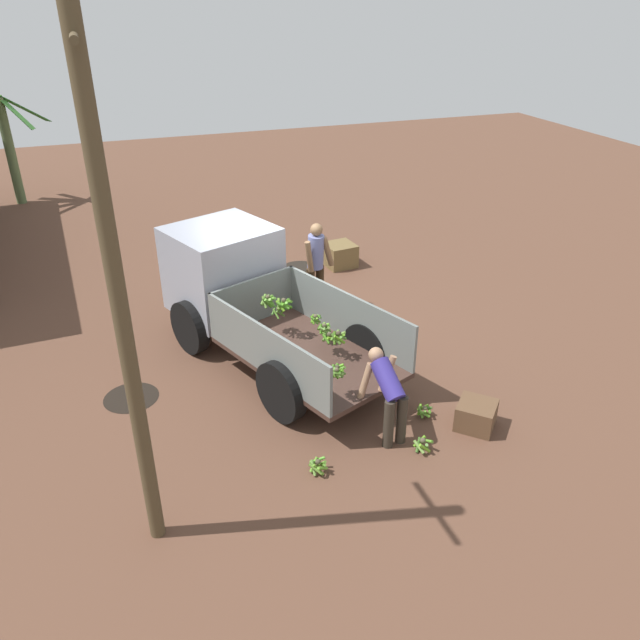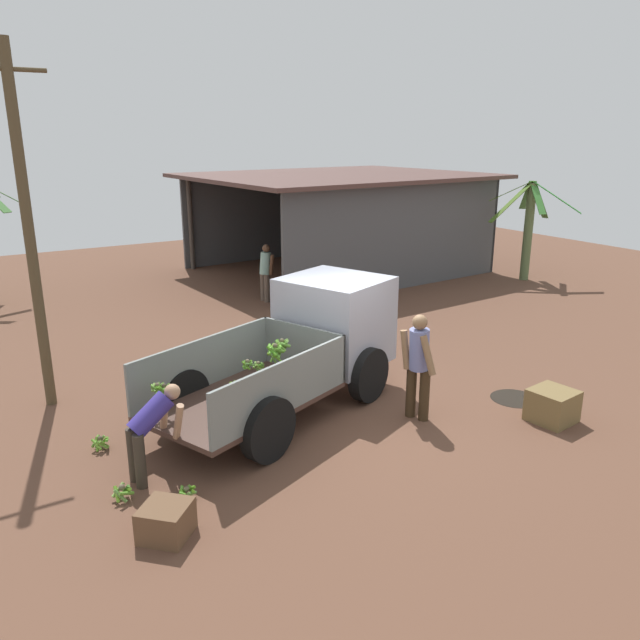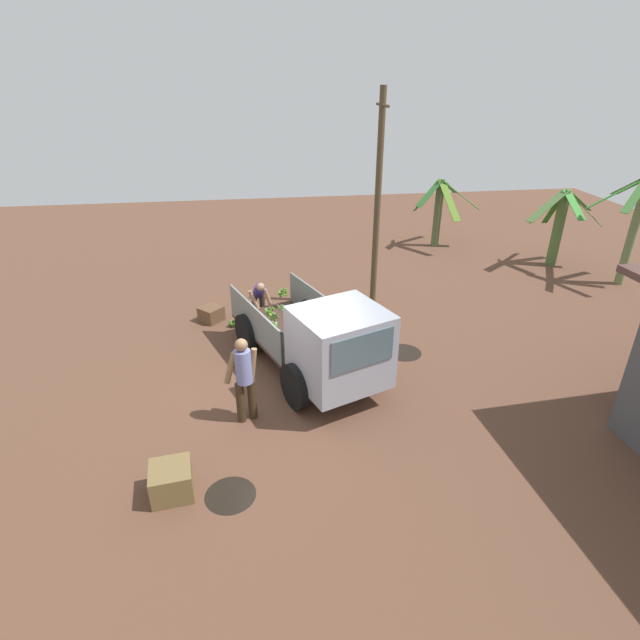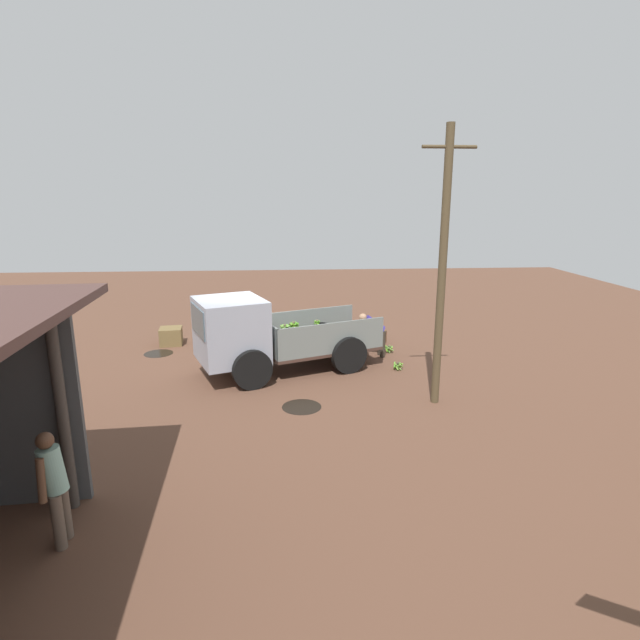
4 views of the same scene
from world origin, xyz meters
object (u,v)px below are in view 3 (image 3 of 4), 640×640
object	(u,v)px
cargo_truck	(327,344)
banana_bunch_on_ground_0	(233,323)
person_foreground_visitor	(244,376)
utility_pole	(378,201)
wooden_crate_0	(211,314)
wooden_crate_1	(171,481)
person_worker_loading	(259,296)
banana_bunch_on_ground_2	(302,308)
banana_bunch_on_ground_1	(248,310)

from	to	relation	value
cargo_truck	banana_bunch_on_ground_0	size ratio (longest dim) A/B	18.77
person_foreground_visitor	cargo_truck	bearing A→B (deg)	-85.19
utility_pole	person_foreground_visitor	size ratio (longest dim) A/B	3.30
banana_bunch_on_ground_0	wooden_crate_0	distance (m)	0.75
banana_bunch_on_ground_0	wooden_crate_1	xyz separation A→B (m)	(5.76, -0.89, 0.15)
utility_pole	banana_bunch_on_ground_0	world-z (taller)	utility_pole
person_worker_loading	wooden_crate_1	bearing A→B (deg)	-22.85
person_foreground_visitor	person_worker_loading	world-z (taller)	person_foreground_visitor
person_foreground_visitor	person_worker_loading	distance (m)	4.19
wooden_crate_0	wooden_crate_1	distance (m)	6.22
person_worker_loading	wooden_crate_1	xyz separation A→B (m)	(5.95, -1.61, -0.49)
cargo_truck	wooden_crate_1	xyz separation A→B (m)	(2.62, -2.90, -0.80)
utility_pole	wooden_crate_0	size ratio (longest dim) A/B	10.96
cargo_truck	banana_bunch_on_ground_2	size ratio (longest dim) A/B	17.71
person_worker_loading	wooden_crate_0	size ratio (longest dim) A/B	2.39
utility_pole	wooden_crate_1	size ratio (longest dim) A/B	8.95
banana_bunch_on_ground_1	utility_pole	bearing A→B (deg)	94.16
person_worker_loading	banana_bunch_on_ground_2	bearing A→B (deg)	102.35
cargo_truck	person_worker_loading	bearing A→B (deg)	179.79
wooden_crate_0	wooden_crate_1	size ratio (longest dim) A/B	0.82
cargo_truck	person_worker_loading	world-z (taller)	cargo_truck
utility_pole	banana_bunch_on_ground_2	xyz separation A→B (m)	(0.34, -2.11, -2.84)
person_worker_loading	banana_bunch_on_ground_0	bearing A→B (deg)	-82.84
banana_bunch_on_ground_0	banana_bunch_on_ground_1	world-z (taller)	banana_bunch_on_ground_1
banana_bunch_on_ground_2	wooden_crate_1	xyz separation A→B (m)	(6.38, -2.78, 0.14)
person_worker_loading	banana_bunch_on_ground_2	size ratio (longest dim) A/B	4.56
banana_bunch_on_ground_1	person_foreground_visitor	bearing A→B (deg)	-1.08
wooden_crate_1	banana_bunch_on_ground_2	bearing A→B (deg)	156.43
cargo_truck	person_foreground_visitor	xyz separation A→B (m)	(0.83, -1.70, -0.09)
person_worker_loading	banana_bunch_on_ground_0	size ratio (longest dim) A/B	4.83
utility_pole	banana_bunch_on_ground_0	xyz separation A→B (m)	(0.96, -4.01, -2.85)
cargo_truck	wooden_crate_0	bearing A→B (deg)	-165.46
utility_pole	banana_bunch_on_ground_1	xyz separation A→B (m)	(0.26, -3.61, -2.83)
wooden_crate_0	wooden_crate_1	world-z (taller)	wooden_crate_1
person_foreground_visitor	wooden_crate_1	distance (m)	2.27
banana_bunch_on_ground_1	wooden_crate_0	world-z (taller)	wooden_crate_0
utility_pole	banana_bunch_on_ground_2	bearing A→B (deg)	-80.88
banana_bunch_on_ground_0	banana_bunch_on_ground_1	xyz separation A→B (m)	(-0.70, 0.40, 0.02)
cargo_truck	person_worker_loading	xyz separation A→B (m)	(-3.33, -1.29, -0.31)
banana_bunch_on_ground_2	wooden_crate_0	xyz separation A→B (m)	(0.16, -2.48, 0.07)
banana_bunch_on_ground_2	wooden_crate_1	distance (m)	6.96
person_foreground_visitor	banana_bunch_on_ground_2	xyz separation A→B (m)	(-4.59, 1.58, -0.85)
person_foreground_visitor	banana_bunch_on_ground_1	bearing A→B (deg)	-22.42
person_foreground_visitor	person_worker_loading	bearing A→B (deg)	-26.99
cargo_truck	banana_bunch_on_ground_1	xyz separation A→B (m)	(-3.83, -1.61, -0.93)
cargo_truck	banana_bunch_on_ground_1	distance (m)	4.26
banana_bunch_on_ground_0	wooden_crate_0	xyz separation A→B (m)	(-0.46, -0.59, 0.09)
person_foreground_visitor	banana_bunch_on_ground_2	size ratio (longest dim) A/B	6.33
person_worker_loading	wooden_crate_0	world-z (taller)	person_worker_loading
person_foreground_visitor	wooden_crate_0	size ratio (longest dim) A/B	3.32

